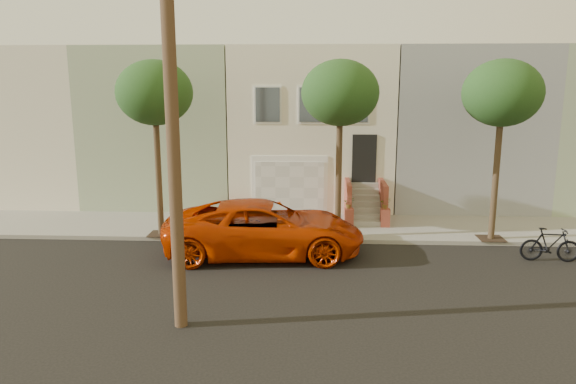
{
  "coord_description": "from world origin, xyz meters",
  "views": [
    {
      "loc": [
        0.11,
        -14.74,
        5.67
      ],
      "look_at": [
        -0.76,
        3.0,
        1.97
      ],
      "focal_mm": 33.07,
      "sensor_mm": 36.0,
      "label": 1
    }
  ],
  "objects": [
    {
      "name": "ground",
      "position": [
        0.0,
        0.0,
        0.0
      ],
      "size": [
        90.0,
        90.0,
        0.0
      ],
      "primitive_type": "plane",
      "color": "black",
      "rests_on": "ground"
    },
    {
      "name": "sidewalk",
      "position": [
        0.0,
        5.35,
        0.07
      ],
      "size": [
        40.0,
        3.7,
        0.15
      ],
      "primitive_type": "cube",
      "color": "gray",
      "rests_on": "ground"
    },
    {
      "name": "tree_right",
      "position": [
        6.5,
        3.9,
        5.26
      ],
      "size": [
        2.7,
        2.57,
        6.3
      ],
      "color": "#2D2116",
      "rests_on": "sidewalk"
    },
    {
      "name": "motorcycle",
      "position": [
        7.71,
        1.91,
        0.56
      ],
      "size": [
        1.89,
        0.67,
        1.11
      ],
      "primitive_type": "imported",
      "rotation": [
        0.0,
        0.0,
        1.49
      ],
      "color": "black",
      "rests_on": "ground"
    },
    {
      "name": "pickup_truck",
      "position": [
        -1.5,
        2.15,
        0.91
      ],
      "size": [
        6.74,
        3.47,
        1.82
      ],
      "primitive_type": "imported",
      "rotation": [
        0.0,
        0.0,
        1.64
      ],
      "color": "#BA2C00",
      "rests_on": "ground"
    },
    {
      "name": "tree_left",
      "position": [
        -5.5,
        3.9,
        5.26
      ],
      "size": [
        2.7,
        2.57,
        6.3
      ],
      "color": "#2D2116",
      "rests_on": "sidewalk"
    },
    {
      "name": "house_row",
      "position": [
        0.0,
        11.19,
        3.64
      ],
      "size": [
        33.1,
        11.7,
        7.0
      ],
      "color": "beige",
      "rests_on": "sidewalk"
    },
    {
      "name": "tree_mid",
      "position": [
        1.0,
        3.9,
        5.26
      ],
      "size": [
        2.7,
        2.57,
        6.3
      ],
      "color": "#2D2116",
      "rests_on": "sidewalk"
    }
  ]
}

